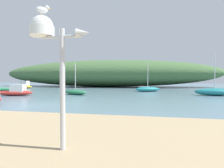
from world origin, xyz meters
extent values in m
plane|color=slate|center=(0.00, 0.00, 0.00)|extent=(120.00, 120.00, 0.00)
ellipsoid|color=#476B3D|center=(-2.56, 28.99, 2.90)|extent=(48.05, 12.68, 5.80)
cylinder|color=silver|center=(5.23, -7.68, 1.56)|extent=(0.12, 0.12, 2.71)
cylinder|color=silver|center=(5.23, -7.68, 2.74)|extent=(0.98, 0.07, 0.07)
cylinder|color=white|center=(4.74, -7.68, 2.88)|extent=(0.55, 0.55, 0.21)
sphere|color=white|center=(4.74, -7.68, 2.98)|extent=(0.51, 0.51, 0.51)
cone|color=silver|center=(5.72, -7.68, 2.80)|extent=(0.29, 0.20, 0.20)
cylinder|color=orange|center=(4.73, -7.66, 3.26)|extent=(0.01, 0.01, 0.05)
cylinder|color=orange|center=(4.75, -7.69, 3.26)|extent=(0.01, 0.01, 0.05)
ellipsoid|color=white|center=(4.74, -7.68, 3.36)|extent=(0.27, 0.26, 0.14)
ellipsoid|color=#9EA0A8|center=(4.74, -7.68, 3.38)|extent=(0.25, 0.24, 0.05)
sphere|color=white|center=(4.82, -7.60, 3.43)|extent=(0.10, 0.10, 0.10)
cone|color=gold|center=(4.88, -7.55, 3.42)|extent=(0.06, 0.06, 0.03)
ellipsoid|color=#B72D28|center=(-6.91, 5.83, 0.28)|extent=(4.01, 2.13, 0.57)
cube|color=silver|center=(-6.54, 5.92, 0.78)|extent=(1.53, 1.34, 0.83)
ellipsoid|color=teal|center=(6.75, 14.81, 0.33)|extent=(3.75, 2.80, 0.66)
cylinder|color=silver|center=(6.75, 14.81, 2.22)|extent=(0.08, 0.08, 3.52)
cylinder|color=silver|center=(6.28, 14.56, 0.71)|extent=(1.44, 0.80, 0.06)
ellipsoid|color=teal|center=(13.75, 10.07, 0.39)|extent=(4.05, 1.82, 0.77)
cylinder|color=silver|center=(13.75, 10.07, 2.49)|extent=(0.08, 0.08, 3.91)
cylinder|color=silver|center=(14.33, 10.02, 0.79)|extent=(1.77, 0.21, 0.06)
ellipsoid|color=#287A4C|center=(-1.08, 8.23, 0.28)|extent=(3.38, 2.36, 0.55)
cylinder|color=silver|center=(-1.08, 8.23, 1.94)|extent=(0.08, 0.08, 3.12)
cylinder|color=silver|center=(-0.64, 8.03, 0.64)|extent=(1.34, 0.65, 0.06)
ellipsoid|color=gold|center=(-15.43, 18.64, 0.30)|extent=(3.49, 1.27, 0.60)
cube|color=silver|center=(-15.08, 18.64, 0.88)|extent=(1.22, 1.01, 0.99)
camera|label=1|loc=(7.17, -11.61, 1.81)|focal=30.42mm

